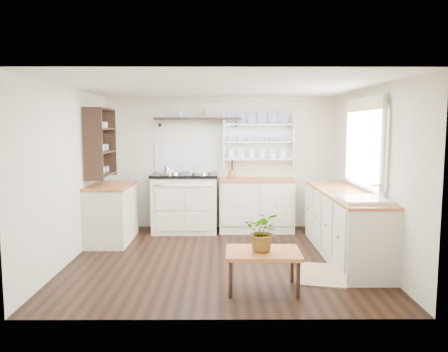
{
  "coord_description": "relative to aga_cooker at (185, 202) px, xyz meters",
  "views": [
    {
      "loc": [
        0.01,
        -5.78,
        1.78
      ],
      "look_at": [
        0.04,
        0.25,
        1.1
      ],
      "focal_mm": 35.0,
      "sensor_mm": 36.0,
      "label": 1
    }
  ],
  "objects": [
    {
      "name": "floor",
      "position": [
        0.61,
        -1.57,
        -0.51
      ],
      "size": [
        4.0,
        3.8,
        0.01
      ],
      "primitive_type": "cube",
      "color": "black",
      "rests_on": "ground"
    },
    {
      "name": "wall_back",
      "position": [
        0.61,
        0.33,
        0.64
      ],
      "size": [
        4.0,
        0.02,
        2.3
      ],
      "primitive_type": "cube",
      "color": "beige",
      "rests_on": "ground"
    },
    {
      "name": "wall_right",
      "position": [
        2.61,
        -1.57,
        0.64
      ],
      "size": [
        0.02,
        3.8,
        2.3
      ],
      "primitive_type": "cube",
      "color": "beige",
      "rests_on": "ground"
    },
    {
      "name": "wall_left",
      "position": [
        -1.39,
        -1.57,
        0.64
      ],
      "size": [
        0.02,
        3.8,
        2.3
      ],
      "primitive_type": "cube",
      "color": "beige",
      "rests_on": "ground"
    },
    {
      "name": "ceiling",
      "position": [
        0.61,
        -1.57,
        1.79
      ],
      "size": [
        4.0,
        3.8,
        0.01
      ],
      "primitive_type": "cube",
      "color": "white",
      "rests_on": "wall_back"
    },
    {
      "name": "window",
      "position": [
        2.56,
        -1.42,
        1.06
      ],
      "size": [
        0.08,
        1.55,
        1.22
      ],
      "color": "white",
      "rests_on": "wall_right"
    },
    {
      "name": "aga_cooker",
      "position": [
        0.0,
        0.0,
        0.0
      ],
      "size": [
        1.11,
        0.77,
        1.02
      ],
      "color": "silver",
      "rests_on": "floor"
    },
    {
      "name": "back_cabinets",
      "position": [
        1.21,
        0.03,
        -0.04
      ],
      "size": [
        1.27,
        0.63,
        0.9
      ],
      "color": "beige",
      "rests_on": "floor"
    },
    {
      "name": "right_cabinets",
      "position": [
        2.31,
        -1.47,
        -0.05
      ],
      "size": [
        0.62,
        2.43,
        0.9
      ],
      "color": "beige",
      "rests_on": "floor"
    },
    {
      "name": "belfast_sink",
      "position": [
        2.31,
        -2.22,
        0.29
      ],
      "size": [
        0.55,
        0.6,
        0.45
      ],
      "color": "white",
      "rests_on": "right_cabinets"
    },
    {
      "name": "left_cabinets",
      "position": [
        -1.09,
        -0.67,
        -0.05
      ],
      "size": [
        0.62,
        1.13,
        0.9
      ],
      "color": "beige",
      "rests_on": "floor"
    },
    {
      "name": "plate_rack",
      "position": [
        1.26,
        0.29,
        1.05
      ],
      "size": [
        1.2,
        0.22,
        0.9
      ],
      "color": "white",
      "rests_on": "wall_back"
    },
    {
      "name": "high_shelf",
      "position": [
        0.21,
        0.21,
        1.4
      ],
      "size": [
        1.5,
        0.29,
        0.16
      ],
      "color": "black",
      "rests_on": "wall_back"
    },
    {
      "name": "left_shelving",
      "position": [
        -1.23,
        -0.67,
        1.04
      ],
      "size": [
        0.28,
        0.8,
        1.05
      ],
      "primitive_type": "cube",
      "color": "black",
      "rests_on": "wall_left"
    },
    {
      "name": "kettle",
      "position": [
        -0.28,
        -0.12,
        0.53
      ],
      "size": [
        0.17,
        0.17,
        0.2
      ],
      "primitive_type": null,
      "color": "silver",
      "rests_on": "aga_cooker"
    },
    {
      "name": "utensil_crock",
      "position": [
        0.8,
        0.11,
        0.47
      ],
      "size": [
        0.11,
        0.11,
        0.13
      ],
      "primitive_type": "cylinder",
      "color": "brown",
      "rests_on": "back_cabinets"
    },
    {
      "name": "center_table",
      "position": [
        1.07,
        -2.72,
        -0.12
      ],
      "size": [
        0.82,
        0.6,
        0.44
      ],
      "rotation": [
        0.0,
        0.0,
        -0.03
      ],
      "color": "brown",
      "rests_on": "floor"
    },
    {
      "name": "potted_plant",
      "position": [
        1.07,
        -2.72,
        0.15
      ],
      "size": [
        0.47,
        0.43,
        0.44
      ],
      "primitive_type": "imported",
      "rotation": [
        0.0,
        0.0,
        -0.25
      ],
      "color": "#3F7233",
      "rests_on": "center_table"
    },
    {
      "name": "floor_rug",
      "position": [
        1.83,
        -2.24,
        -0.5
      ],
      "size": [
        0.72,
        0.95,
        0.02
      ],
      "primitive_type": "cube",
      "rotation": [
        0.0,
        0.0,
        -0.21
      ],
      "color": "olive",
      "rests_on": "floor"
    }
  ]
}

